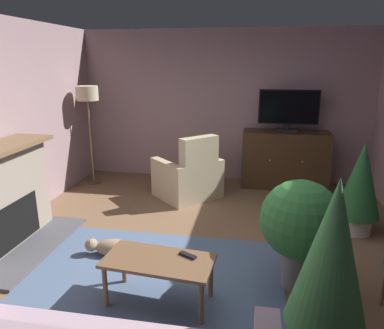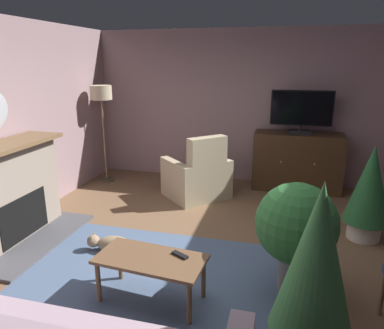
{
  "view_description": "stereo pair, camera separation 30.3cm",
  "coord_description": "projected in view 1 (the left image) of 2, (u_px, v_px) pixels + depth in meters",
  "views": [
    {
      "loc": [
        0.55,
        -3.52,
        2.13
      ],
      "look_at": [
        -0.09,
        0.16,
        1.05
      ],
      "focal_mm": 33.51,
      "sensor_mm": 36.0,
      "label": 1
    },
    {
      "loc": [
        0.85,
        -3.45,
        2.13
      ],
      "look_at": [
        -0.09,
        0.16,
        1.05
      ],
      "focal_mm": 33.51,
      "sensor_mm": 36.0,
      "label": 2
    }
  ],
  "objects": [
    {
      "name": "wall_back",
      "position": [
        224.0,
        106.0,
        6.48
      ],
      "size": [
        5.72,
        0.1,
        2.68
      ],
      "primitive_type": "cube",
      "color": "gray",
      "rests_on": "ground_plane"
    },
    {
      "name": "fireplace",
      "position": [
        0.0,
        202.0,
        4.12
      ],
      "size": [
        0.87,
        1.62,
        1.21
      ],
      "color": "#4C4C51",
      "rests_on": "ground_plane"
    },
    {
      "name": "tv_cabinet",
      "position": [
        284.0,
        161.0,
        6.2
      ],
      "size": [
        1.45,
        0.54,
        0.98
      ],
      "color": "black",
      "rests_on": "ground_plane"
    },
    {
      "name": "floor_lamp",
      "position": [
        88.0,
        101.0,
        6.11
      ],
      "size": [
        0.37,
        0.37,
        1.73
      ],
      "color": "#4C4233",
      "rests_on": "ground_plane"
    },
    {
      "name": "potted_plant_tall_palm_by_window",
      "position": [
        360.0,
        184.0,
        4.47
      ],
      "size": [
        0.54,
        0.54,
        1.2
      ],
      "color": "beige",
      "rests_on": "ground_plane"
    },
    {
      "name": "potted_plant_leafy_by_curtain",
      "position": [
        330.0,
        265.0,
        2.47
      ],
      "size": [
        0.57,
        0.57,
        1.41
      ],
      "color": "beige",
      "rests_on": "ground_plane"
    },
    {
      "name": "tv_remote",
      "position": [
        188.0,
        255.0,
        3.22
      ],
      "size": [
        0.17,
        0.12,
        0.02
      ],
      "primitive_type": "cube",
      "rotation": [
        0.0,
        0.0,
        2.65
      ],
      "color": "black",
      "rests_on": "coffee_table"
    },
    {
      "name": "coffee_table",
      "position": [
        159.0,
        265.0,
        3.19
      ],
      "size": [
        1.01,
        0.56,
        0.44
      ],
      "color": "brown",
      "rests_on": "ground_plane"
    },
    {
      "name": "television",
      "position": [
        289.0,
        110.0,
        5.91
      ],
      "size": [
        0.98,
        0.2,
        0.71
      ],
      "color": "black",
      "rests_on": "tv_cabinet"
    },
    {
      "name": "rug_central",
      "position": [
        153.0,
        280.0,
        3.61
      ],
      "size": [
        2.59,
        1.96,
        0.01
      ],
      "primitive_type": "cube",
      "color": "slate",
      "rests_on": "ground_plane"
    },
    {
      "name": "armchair_beside_cabinet",
      "position": [
        189.0,
        177.0,
        5.75
      ],
      "size": [
        1.2,
        1.2,
        1.04
      ],
      "color": "tan",
      "rests_on": "ground_plane"
    },
    {
      "name": "ground_plane",
      "position": [
        197.0,
        260.0,
        4.01
      ],
      "size": [
        5.72,
        6.5,
        0.04
      ],
      "primitive_type": "cube",
      "color": "brown"
    },
    {
      "name": "cat",
      "position": [
        110.0,
        247.0,
        4.06
      ],
      "size": [
        0.73,
        0.25,
        0.22
      ],
      "color": "#937A5B",
      "rests_on": "ground_plane"
    },
    {
      "name": "potted_plant_on_hearth_side",
      "position": [
        300.0,
        223.0,
        3.33
      ],
      "size": [
        0.75,
        0.75,
        1.09
      ],
      "color": "slate",
      "rests_on": "ground_plane"
    }
  ]
}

